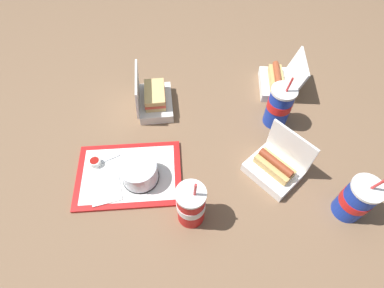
{
  "coord_description": "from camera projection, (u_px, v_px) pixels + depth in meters",
  "views": [
    {
      "loc": [
        -0.09,
        -0.63,
        0.94
      ],
      "look_at": [
        0.05,
        -0.02,
        0.05
      ],
      "focal_mm": 28.0,
      "sensor_mm": 36.0,
      "label": 1
    }
  ],
  "objects": [
    {
      "name": "napkin_stack",
      "position": [
        106.0,
        190.0,
        1.02
      ],
      "size": [
        0.11,
        0.11,
        0.0
      ],
      "primitive_type": "cube",
      "rotation": [
        0.0,
        0.0,
        0.06
      ],
      "color": "white",
      "rests_on": "food_tray"
    },
    {
      "name": "clamshell_hotdog_back",
      "position": [
        277.0,
        81.0,
        1.29
      ],
      "size": [
        0.2,
        0.22,
        0.16
      ],
      "color": "white",
      "rests_on": "ground_plane"
    },
    {
      "name": "ground_plane",
      "position": [
        179.0,
        149.0,
        1.14
      ],
      "size": [
        3.2,
        3.2,
        0.0
      ],
      "primitive_type": "plane",
      "color": "brown"
    },
    {
      "name": "soda_cup_center",
      "position": [
        191.0,
        205.0,
        0.91
      ],
      "size": [
        0.09,
        0.09,
        0.23
      ],
      "color": "red",
      "rests_on": "ground_plane"
    },
    {
      "name": "ketchup_cup",
      "position": [
        95.0,
        162.0,
        1.07
      ],
      "size": [
        0.04,
        0.04,
        0.02
      ],
      "color": "white",
      "rests_on": "food_tray"
    },
    {
      "name": "plastic_fork",
      "position": [
        105.0,
        161.0,
        1.09
      ],
      "size": [
        0.11,
        0.04,
        0.0
      ],
      "primitive_type": "cube",
      "rotation": [
        0.0,
        0.0,
        0.29
      ],
      "color": "white",
      "rests_on": "food_tray"
    },
    {
      "name": "cake_container",
      "position": [
        139.0,
        172.0,
        1.02
      ],
      "size": [
        0.13,
        0.13,
        0.08
      ],
      "color": "black",
      "rests_on": "food_tray"
    },
    {
      "name": "soda_cup_left",
      "position": [
        279.0,
        106.0,
        1.14
      ],
      "size": [
        0.1,
        0.1,
        0.24
      ],
      "color": "#1938B7",
      "rests_on": "ground_plane"
    },
    {
      "name": "food_tray",
      "position": [
        129.0,
        175.0,
        1.07
      ],
      "size": [
        0.4,
        0.31,
        0.01
      ],
      "color": "red",
      "rests_on": "ground_plane"
    },
    {
      "name": "soda_cup_front",
      "position": [
        356.0,
        199.0,
        0.93
      ],
      "size": [
        0.1,
        0.1,
        0.23
      ],
      "color": "#1938B7",
      "rests_on": "ground_plane"
    },
    {
      "name": "clamshell_sandwich_left",
      "position": [
        154.0,
        99.0,
        1.22
      ],
      "size": [
        0.16,
        0.21,
        0.17
      ],
      "color": "white",
      "rests_on": "ground_plane"
    },
    {
      "name": "clamshell_hotdog_front",
      "position": [
        275.0,
        167.0,
        1.04
      ],
      "size": [
        0.21,
        0.22,
        0.17
      ],
      "color": "white",
      "rests_on": "ground_plane"
    }
  ]
}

